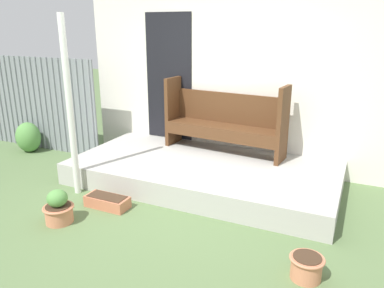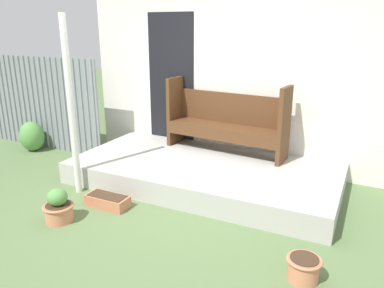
{
  "view_description": "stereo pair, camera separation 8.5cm",
  "coord_description": "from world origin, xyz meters",
  "px_view_note": "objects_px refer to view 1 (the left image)",
  "views": [
    {
      "loc": [
        1.92,
        -3.57,
        2.1
      ],
      "look_at": [
        0.11,
        0.31,
        0.75
      ],
      "focal_mm": 35.0,
      "sensor_mm": 36.0,
      "label": 1
    },
    {
      "loc": [
        2.0,
        -3.53,
        2.1
      ],
      "look_at": [
        0.11,
        0.31,
        0.75
      ],
      "focal_mm": 35.0,
      "sensor_mm": 36.0,
      "label": 2
    }
  ],
  "objects_px": {
    "support_post": "(70,109)",
    "bench": "(225,118)",
    "planter_box_rect": "(107,202)",
    "flower_pot_middle": "(306,266)",
    "shrub_by_fence": "(28,137)",
    "flower_pot_left": "(58,208)"
  },
  "relations": [
    {
      "from": "support_post",
      "to": "planter_box_rect",
      "type": "distance_m",
      "value": 1.23
    },
    {
      "from": "support_post",
      "to": "flower_pot_left",
      "type": "height_order",
      "value": "support_post"
    },
    {
      "from": "support_post",
      "to": "bench",
      "type": "bearing_deg",
      "value": 47.7
    },
    {
      "from": "support_post",
      "to": "flower_pot_middle",
      "type": "bearing_deg",
      "value": -10.32
    },
    {
      "from": "flower_pot_left",
      "to": "flower_pot_middle",
      "type": "relative_size",
      "value": 1.28
    },
    {
      "from": "support_post",
      "to": "planter_box_rect",
      "type": "height_order",
      "value": "support_post"
    },
    {
      "from": "bench",
      "to": "planter_box_rect",
      "type": "distance_m",
      "value": 2.1
    },
    {
      "from": "flower_pot_middle",
      "to": "support_post",
      "type": "bearing_deg",
      "value": 169.68
    },
    {
      "from": "flower_pot_left",
      "to": "bench",
      "type": "bearing_deg",
      "value": 64.49
    },
    {
      "from": "support_post",
      "to": "bench",
      "type": "distance_m",
      "value": 2.18
    },
    {
      "from": "flower_pot_middle",
      "to": "shrub_by_fence",
      "type": "distance_m",
      "value": 5.16
    },
    {
      "from": "shrub_by_fence",
      "to": "support_post",
      "type": "bearing_deg",
      "value": -26.73
    },
    {
      "from": "bench",
      "to": "flower_pot_middle",
      "type": "distance_m",
      "value": 2.74
    },
    {
      "from": "support_post",
      "to": "flower_pot_middle",
      "type": "xyz_separation_m",
      "value": [
        3.01,
        -0.55,
        -1.01
      ]
    },
    {
      "from": "bench",
      "to": "planter_box_rect",
      "type": "bearing_deg",
      "value": -110.1
    },
    {
      "from": "shrub_by_fence",
      "to": "bench",
      "type": "bearing_deg",
      "value": 10.57
    },
    {
      "from": "bench",
      "to": "flower_pot_left",
      "type": "bearing_deg",
      "value": -110.35
    },
    {
      "from": "shrub_by_fence",
      "to": "planter_box_rect",
      "type": "bearing_deg",
      "value": -24.31
    },
    {
      "from": "flower_pot_left",
      "to": "flower_pot_middle",
      "type": "distance_m",
      "value": 2.66
    },
    {
      "from": "planter_box_rect",
      "to": "flower_pot_middle",
      "type": "bearing_deg",
      "value": -8.77
    },
    {
      "from": "planter_box_rect",
      "to": "bench",
      "type": "bearing_deg",
      "value": 64.74
    },
    {
      "from": "bench",
      "to": "shrub_by_fence",
      "type": "distance_m",
      "value": 3.48
    }
  ]
}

